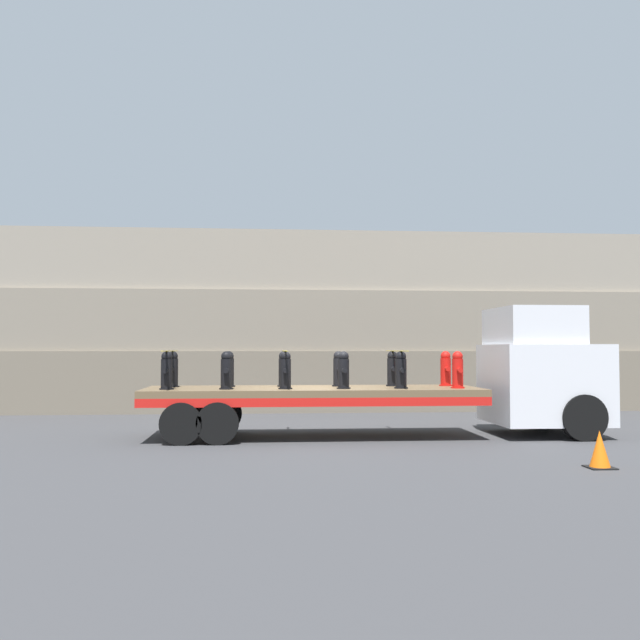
# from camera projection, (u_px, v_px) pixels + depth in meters

# --- Properties ---
(ground_plane) EXTENTS (120.00, 120.00, 0.00)m
(ground_plane) POSITION_uv_depth(u_px,v_px,m) (313.00, 437.00, 17.21)
(ground_plane) COLOR #38383A
(rock_cliff) EXTENTS (60.00, 3.30, 6.20)m
(rock_cliff) POSITION_uv_depth(u_px,v_px,m) (297.00, 322.00, 25.41)
(rock_cliff) COLOR #706656
(rock_cliff) RESTS_ON ground_plane
(truck_cab) EXTENTS (2.62, 2.72, 3.16)m
(truck_cab) POSITION_uv_depth(u_px,v_px,m) (545.00, 371.00, 17.75)
(truck_cab) COLOR silver
(truck_cab) RESTS_ON ground_plane
(flatbed_trailer) EXTENTS (8.06, 2.63, 1.20)m
(flatbed_trailer) POSITION_uv_depth(u_px,v_px,m) (288.00, 398.00, 17.20)
(flatbed_trailer) COLOR brown
(flatbed_trailer) RESTS_ON ground_plane
(fire_hydrant_black_near_0) EXTENTS (0.33, 0.52, 0.88)m
(fire_hydrant_black_near_0) POSITION_uv_depth(u_px,v_px,m) (167.00, 371.00, 16.45)
(fire_hydrant_black_near_0) COLOR black
(fire_hydrant_black_near_0) RESTS_ON flatbed_trailer
(fire_hydrant_black_far_0) EXTENTS (0.33, 0.52, 0.88)m
(fire_hydrant_black_far_0) POSITION_uv_depth(u_px,v_px,m) (173.00, 370.00, 17.56)
(fire_hydrant_black_far_0) COLOR black
(fire_hydrant_black_far_0) RESTS_ON flatbed_trailer
(fire_hydrant_black_near_1) EXTENTS (0.33, 0.52, 0.88)m
(fire_hydrant_black_near_1) POSITION_uv_depth(u_px,v_px,m) (226.00, 371.00, 16.56)
(fire_hydrant_black_near_1) COLOR black
(fire_hydrant_black_near_1) RESTS_ON flatbed_trailer
(fire_hydrant_black_far_1) EXTENTS (0.33, 0.52, 0.88)m
(fire_hydrant_black_far_1) POSITION_uv_depth(u_px,v_px,m) (229.00, 369.00, 17.67)
(fire_hydrant_black_far_1) COLOR black
(fire_hydrant_black_far_1) RESTS_ON flatbed_trailer
(fire_hydrant_black_near_2) EXTENTS (0.33, 0.52, 0.88)m
(fire_hydrant_black_near_2) POSITION_uv_depth(u_px,v_px,m) (285.00, 371.00, 16.67)
(fire_hydrant_black_near_2) COLOR black
(fire_hydrant_black_near_2) RESTS_ON flatbed_trailer
(fire_hydrant_black_far_2) EXTENTS (0.33, 0.52, 0.88)m
(fire_hydrant_black_far_2) POSITION_uv_depth(u_px,v_px,m) (284.00, 369.00, 17.78)
(fire_hydrant_black_far_2) COLOR black
(fire_hydrant_black_far_2) RESTS_ON flatbed_trailer
(fire_hydrant_black_near_3) EXTENTS (0.33, 0.52, 0.88)m
(fire_hydrant_black_near_3) POSITION_uv_depth(u_px,v_px,m) (344.00, 370.00, 16.78)
(fire_hydrant_black_near_3) COLOR black
(fire_hydrant_black_near_3) RESTS_ON flatbed_trailer
(fire_hydrant_black_far_3) EXTENTS (0.33, 0.52, 0.88)m
(fire_hydrant_black_far_3) POSITION_uv_depth(u_px,v_px,m) (338.00, 369.00, 17.89)
(fire_hydrant_black_far_3) COLOR black
(fire_hydrant_black_far_3) RESTS_ON flatbed_trailer
(fire_hydrant_black_near_4) EXTENTS (0.33, 0.52, 0.88)m
(fire_hydrant_black_near_4) POSITION_uv_depth(u_px,v_px,m) (401.00, 370.00, 16.89)
(fire_hydrant_black_near_4) COLOR black
(fire_hydrant_black_near_4) RESTS_ON flatbed_trailer
(fire_hydrant_black_far_4) EXTENTS (0.33, 0.52, 0.88)m
(fire_hydrant_black_far_4) POSITION_uv_depth(u_px,v_px,m) (392.00, 369.00, 18.00)
(fire_hydrant_black_far_4) COLOR black
(fire_hydrant_black_far_4) RESTS_ON flatbed_trailer
(fire_hydrant_red_near_5) EXTENTS (0.33, 0.52, 0.88)m
(fire_hydrant_red_near_5) POSITION_uv_depth(u_px,v_px,m) (458.00, 370.00, 17.00)
(fire_hydrant_red_near_5) COLOR red
(fire_hydrant_red_near_5) RESTS_ON flatbed_trailer
(fire_hydrant_red_far_5) EXTENTS (0.33, 0.52, 0.88)m
(fire_hydrant_red_far_5) POSITION_uv_depth(u_px,v_px,m) (446.00, 369.00, 18.11)
(fire_hydrant_red_far_5) COLOR red
(fire_hydrant_red_far_5) RESTS_ON flatbed_trailer
(cargo_strap_rear) EXTENTS (0.05, 2.73, 0.01)m
(cargo_strap_rear) POSITION_uv_depth(u_px,v_px,m) (170.00, 351.00, 17.02)
(cargo_strap_rear) COLOR yellow
(cargo_strap_rear) RESTS_ON fire_hydrant_black_near_0
(cargo_strap_middle) EXTENTS (0.05, 2.73, 0.01)m
(cargo_strap_middle) POSITION_uv_depth(u_px,v_px,m) (285.00, 351.00, 17.24)
(cargo_strap_middle) COLOR yellow
(cargo_strap_middle) RESTS_ON fire_hydrant_black_near_2
(cargo_strap_front) EXTENTS (0.05, 2.73, 0.01)m
(cargo_strap_front) POSITION_uv_depth(u_px,v_px,m) (396.00, 351.00, 17.47)
(cargo_strap_front) COLOR yellow
(cargo_strap_front) RESTS_ON fire_hydrant_black_near_4
(traffic_cone) EXTENTS (0.47, 0.47, 0.67)m
(traffic_cone) POSITION_uv_depth(u_px,v_px,m) (600.00, 450.00, 12.74)
(traffic_cone) COLOR black
(traffic_cone) RESTS_ON ground_plane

